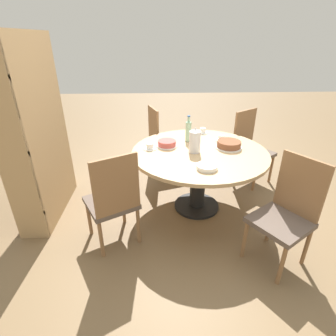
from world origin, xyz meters
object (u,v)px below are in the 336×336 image
Objects in this scene: chair_a at (113,200)px; cup_c at (203,131)px; chair_c at (250,147)px; coffee_pot at (195,141)px; cake_main at (229,145)px; chair_b at (287,212)px; water_bottle at (188,131)px; cup_b at (150,147)px; chair_d at (162,140)px; cake_second at (167,144)px; bookshelf at (37,132)px; cup_a at (221,138)px.

chair_a reaches higher than cup_c.
chair_a is 1.00× the size of chair_c.
coffee_pot reaches higher than cake_main.
chair_b is at bearing -138.78° from coffee_pot.
cup_b is (-0.23, 0.43, -0.09)m from water_bottle.
chair_d is at bearing -9.87° from cup_b.
chair_c is at bearing -38.56° from cake_main.
chair_b is 3.20× the size of water_bottle.
cake_second is at bearing -69.28° from cup_b.
chair_b is 1.00× the size of chair_d.
cup_c is (-0.08, 0.66, 0.25)m from chair_c.
cake_main is 2.15× the size of cup_b.
water_bottle reaches higher than chair_a.
bookshelf is at bearing 94.08° from cake_second.
chair_d is at bearing 17.51° from coffee_pot.
coffee_pot is at bearing 104.24° from cake_main.
chair_b is 7.23× the size of cup_b.
cup_a is 1.00× the size of cup_c.
coffee_pot is at bearing 162.71° from cup_c.
chair_d is at bearing 176.14° from chair_b.
cup_a is 1.00× the size of cup_b.
chair_b is at bearing -147.48° from water_bottle.
coffee_pot is (-0.67, 0.85, 0.34)m from chair_c.
cake_second is 0.20m from cup_b.
cup_a is (-0.01, -0.38, -0.09)m from water_bottle.
chair_a is at bearing 138.92° from cup_c.
cake_main is 0.54m from cup_c.
water_bottle is 0.40m from cup_a.
cake_second is 0.65m from cup_a.
chair_c is 1.00m from water_bottle.
chair_a is at bearing -179.09° from chair_c.
bookshelf is (-0.90, 1.28, 0.45)m from chair_d.
bookshelf is at bearing 99.29° from water_bottle.
water_bottle is 0.36m from cup_c.
chair_a and chair_c have the same top height.
cake_main is (-0.58, 0.46, 0.26)m from chair_c.
cup_a is at bearing 162.94° from chair_b.
chair_b is at bearing -163.84° from cup_a.
bookshelf is at bearing -143.74° from chair_b.
bookshelf is 1.32m from cake_second.
water_bottle reaches higher than cup_b.
chair_b is at bearing -168.13° from chair_d.
coffee_pot is at bearing -121.37° from cake_second.
cake_main is at bearing -90.07° from cup_b.
chair_a is 0.52× the size of bookshelf.
chair_c is 3.36× the size of cake_main.
bookshelf is (0.59, 0.80, 0.45)m from chair_a.
chair_d is 0.85m from cake_second.
water_bottle is at bearing 179.30° from chair_b.
coffee_pot is (0.77, 0.67, 0.34)m from chair_b.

